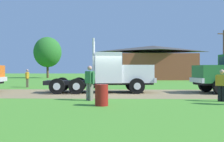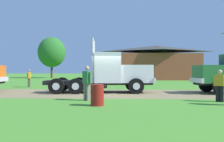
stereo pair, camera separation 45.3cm
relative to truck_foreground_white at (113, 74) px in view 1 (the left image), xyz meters
name	(u,v)px [view 1 (the left image)]	position (x,y,z in m)	size (l,w,h in m)	color
ground_plane	(106,93)	(-0.40, -0.62, -1.30)	(200.00, 200.00, 0.00)	#498B2C
dirt_track	(106,93)	(-0.40, -0.62, -1.30)	(120.00, 6.59, 0.01)	olive
truck_foreground_white	(113,74)	(0.00, 0.00, 0.00)	(7.65, 3.07, 3.69)	black
visitor_standing_near	(222,84)	(5.58, -4.91, -0.45)	(0.52, 0.47, 1.59)	gold
visitor_walking_mid	(90,81)	(-1.07, -4.68, -0.31)	(0.52, 0.55, 1.79)	#33723F
visitor_far_side	(27,77)	(-7.90, 5.12, -0.40)	(0.37, 0.68, 1.65)	gold
steel_barrel	(102,95)	(-0.33, -6.58, -0.84)	(0.58, 0.58, 0.94)	maroon
shed_building	(153,63)	(6.27, 24.94, 1.43)	(13.96, 8.30, 5.68)	brown
utility_pole_near	(224,53)	(17.23, 23.18, 2.92)	(2.15, 0.74, 7.95)	brown
tree_mid	(48,52)	(-13.73, 32.29, 3.84)	(5.47, 5.47, 8.16)	#513823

